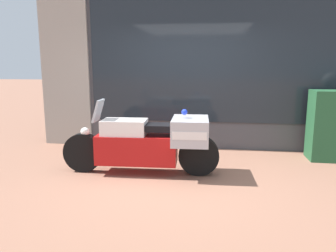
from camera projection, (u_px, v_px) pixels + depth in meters
name	position (u px, v px, depth m)	size (l,w,h in m)	color
ground_plane	(178.00, 177.00, 4.94)	(60.00, 60.00, 0.00)	#8E604C
shop_building	(168.00, 48.00, 6.57)	(6.13, 0.55, 4.01)	#424247
window_display	(210.00, 125.00, 6.77)	(4.66, 0.30, 1.79)	slate
paramedic_motorcycle	(152.00, 141.00, 5.02)	(2.44, 0.79, 1.15)	black
utility_cabinet	(336.00, 126.00, 5.75)	(0.89, 0.51, 1.23)	#235633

